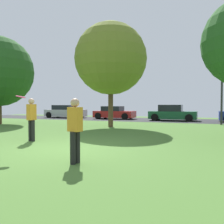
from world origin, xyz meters
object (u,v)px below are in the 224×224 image
Objects in this scene: person_thrower at (75,128)px; parked_car_green at (172,113)px; person_bystander at (32,118)px; frisbee_disc at (21,97)px; birch_tree_lone at (111,59)px; parked_car_silver at (65,112)px; street_lamp_post at (222,93)px; parked_car_red at (114,113)px.

person_thrower reaches higher than parked_car_green.
person_bystander is (-3.46, 2.52, 0.06)m from person_thrower.
frisbee_disc reaches higher than person_thrower.
parked_car_silver is (-8.88, 8.45, -3.76)m from birch_tree_lone.
person_thrower is 0.36× the size of street_lamp_post.
street_lamp_post is at bearing -25.01° from person_bystander.
person_bystander reaches higher than person_thrower.
street_lamp_post is at bearing -21.93° from parked_car_red.
frisbee_disc reaches higher than parked_car_red.
street_lamp_post reaches higher than parked_car_green.
parked_car_green is (2.03, 16.85, -1.03)m from frisbee_disc.
birch_tree_lone is at bearing -43.57° from parked_car_silver.
person_thrower reaches higher than parked_car_red.
frisbee_disc is (1.41, -2.11, 0.74)m from person_bystander.
person_bystander is at bearing -94.99° from birch_tree_lone.
birch_tree_lone is 4.20× the size of person_thrower.
person_thrower is at bearing -11.34° from frisbee_disc.
birch_tree_lone reaches higher than parked_car_green.
person_thrower is 0.39× the size of parked_car_red.
street_lamp_post is at bearing -94.44° from person_thrower.
frisbee_disc is 0.09× the size of parked_car_green.
person_bystander is 17.39m from parked_car_silver.
birch_tree_lone is 8.36m from street_lamp_post.
parked_car_red is at bearing 109.85° from birch_tree_lone.
birch_tree_lone is 9.66m from parked_car_red.
parked_car_silver is 5.87m from parked_car_red.
frisbee_disc is 19.94m from parked_car_silver.
person_bystander is at bearing -80.95° from parked_car_red.
frisbee_disc is 0.08× the size of street_lamp_post.
person_thrower is at bearing -117.94° from person_bystander.
birch_tree_lone is 10.40m from person_thrower.
parked_car_silver is 11.74m from parked_car_green.
parked_car_red is 10.66m from street_lamp_post.
parked_car_silver is at bearing -45.25° from person_thrower.
person_bystander is 4.72× the size of frisbee_disc.
parked_car_green is 5.48m from street_lamp_post.
frisbee_disc is (-2.05, 0.41, 0.80)m from person_thrower.
parked_car_red is 0.97× the size of parked_car_green.
person_thrower is 21.33m from parked_car_silver.
birch_tree_lone is at bearing -61.64° from person_thrower.
person_bystander is at bearing -61.54° from parked_car_silver.
street_lamp_post is (5.95, 13.36, 0.57)m from frisbee_disc.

